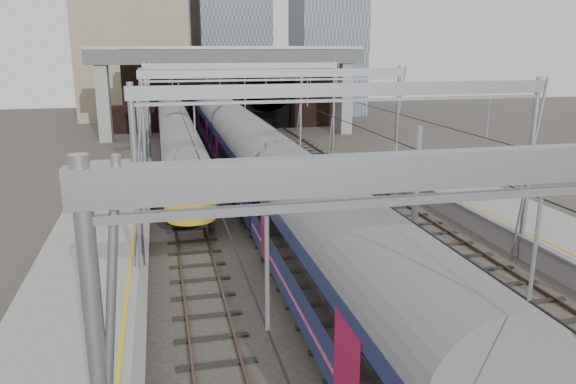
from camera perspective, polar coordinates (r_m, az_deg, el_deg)
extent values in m
plane|color=#38332D|center=(17.31, 14.88, -18.10)|extent=(160.00, 160.00, 0.00)
cube|color=gray|center=(17.76, -21.54, -15.71)|extent=(4.20, 55.00, 1.10)
cube|color=slate|center=(17.29, -14.78, -14.09)|extent=(0.35, 55.00, 0.12)
cube|color=gold|center=(17.30, -16.49, -13.96)|extent=(0.12, 55.00, 0.01)
cube|color=#4C3828|center=(29.19, -11.27, -3.92)|extent=(0.08, 80.00, 0.16)
cube|color=#4C3828|center=(29.25, -8.45, -3.75)|extent=(0.08, 80.00, 0.16)
cube|color=black|center=(29.24, -9.85, -3.98)|extent=(2.40, 80.00, 0.14)
cube|color=#4C3828|center=(29.54, -3.49, -3.44)|extent=(0.08, 80.00, 0.16)
cube|color=#4C3828|center=(29.79, -0.75, -3.25)|extent=(0.08, 80.00, 0.16)
cube|color=black|center=(29.68, -2.12, -3.48)|extent=(2.40, 80.00, 0.14)
cube|color=#4C3828|center=(30.41, 3.97, -2.91)|extent=(0.08, 80.00, 0.16)
cube|color=#4C3828|center=(30.85, 6.53, -2.72)|extent=(0.08, 80.00, 0.16)
cube|color=black|center=(30.65, 5.26, -2.95)|extent=(2.40, 80.00, 0.14)
cube|color=#4C3828|center=(31.77, 10.90, -2.38)|extent=(0.08, 80.00, 0.16)
cube|color=#4C3828|center=(32.37, 13.23, -2.19)|extent=(0.08, 80.00, 0.16)
cube|color=black|center=(32.08, 12.07, -2.41)|extent=(2.40, 80.00, 0.14)
cylinder|color=gray|center=(21.39, -15.07, -0.02)|extent=(0.24, 0.24, 8.00)
cylinder|color=gray|center=(26.38, 23.27, 1.99)|extent=(0.24, 0.24, 8.00)
cube|color=gray|center=(22.02, 6.43, 10.30)|extent=(16.80, 0.28, 0.50)
cylinder|color=gray|center=(35.13, -14.42, 5.59)|extent=(0.24, 0.24, 8.00)
cylinder|color=gray|center=(38.37, 11.00, 6.50)|extent=(0.24, 0.24, 8.00)
cube|color=gray|center=(35.52, -1.18, 11.97)|extent=(16.80, 0.28, 0.50)
cylinder|color=gray|center=(49.01, -14.13, 8.03)|extent=(0.24, 0.24, 8.00)
cylinder|color=gray|center=(51.39, 4.66, 8.70)|extent=(0.24, 0.24, 8.00)
cube|color=gray|center=(49.29, -4.60, 12.65)|extent=(16.80, 0.28, 0.50)
cylinder|color=gray|center=(60.96, -13.99, 9.24)|extent=(0.24, 0.24, 8.00)
cylinder|color=gray|center=(62.88, 1.33, 9.81)|extent=(0.24, 0.24, 8.00)
cube|color=gray|center=(61.18, -6.31, 12.97)|extent=(16.80, 0.28, 0.50)
cube|color=black|center=(28.00, -10.34, 6.73)|extent=(0.03, 80.00, 0.03)
cube|color=black|center=(28.47, -2.22, 7.08)|extent=(0.03, 80.00, 0.03)
cube|color=black|center=(29.47, 5.51, 7.28)|extent=(0.03, 80.00, 0.03)
cube|color=black|center=(30.96, 12.61, 7.35)|extent=(0.03, 80.00, 0.03)
cube|color=black|center=(65.56, -4.90, 10.39)|extent=(26.00, 2.00, 9.00)
cube|color=black|center=(65.21, -2.09, 8.74)|extent=(6.50, 0.10, 5.20)
cylinder|color=black|center=(65.00, -2.11, 11.02)|extent=(6.50, 0.10, 6.50)
cube|color=black|center=(64.25, -15.44, 7.15)|extent=(6.00, 1.50, 3.00)
cube|color=gray|center=(59.18, -18.23, 8.90)|extent=(1.20, 2.50, 8.20)
cube|color=gray|center=(62.18, 5.69, 9.78)|extent=(1.20, 2.50, 8.20)
cube|color=#535E55|center=(59.18, -6.09, 13.51)|extent=(28.00, 3.00, 1.40)
cube|color=gray|center=(59.18, -6.12, 14.38)|extent=(28.00, 3.00, 0.30)
cube|color=tan|center=(78.80, -15.53, 15.36)|extent=(14.00, 12.00, 22.00)
cube|color=gray|center=(92.88, -10.04, 14.22)|extent=(18.00, 14.00, 18.00)
cube|color=black|center=(42.97, -5.66, 2.60)|extent=(2.36, 69.97, 0.70)
cube|color=#121D3F|center=(42.61, -5.73, 5.22)|extent=(3.01, 69.97, 2.69)
cylinder|color=slate|center=(42.41, -5.78, 7.01)|extent=(2.95, 69.47, 2.95)
cube|color=black|center=(42.54, -5.74, 5.79)|extent=(3.03, 68.77, 0.81)
cube|color=#CC4078|center=(42.73, -5.70, 4.23)|extent=(3.03, 68.97, 0.13)
cube|color=black|center=(49.99, -11.35, 4.07)|extent=(2.00, 44.40, 0.70)
cube|color=#121D3F|center=(49.70, -11.45, 6.10)|extent=(2.54, 44.40, 2.27)
cylinder|color=slate|center=(49.55, -11.52, 7.39)|extent=(2.49, 43.90, 2.49)
cube|color=black|center=(49.65, -11.47, 6.51)|extent=(2.56, 43.20, 0.68)
cube|color=#CC4078|center=(49.80, -11.41, 5.37)|extent=(2.56, 43.40, 0.11)
cube|color=gold|center=(27.80, -9.92, -0.60)|extent=(2.49, 0.60, 2.07)
cube|color=black|center=(27.50, -9.95, 0.42)|extent=(1.91, 0.08, 0.91)
cylinder|color=black|center=(14.77, 7.55, -13.25)|extent=(0.16, 0.16, 4.68)
cube|color=black|center=(13.78, 8.10, -6.02)|extent=(0.39, 0.31, 0.88)
sphere|color=red|center=(13.61, 8.30, -5.42)|extent=(0.18, 0.18, 0.18)
cube|color=#1671AC|center=(18.19, 15.45, -16.20)|extent=(1.01, 0.75, 0.11)
cube|color=#1671AC|center=(23.68, 9.98, -8.39)|extent=(1.11, 0.98, 0.11)
cube|color=#1671AC|center=(21.11, 17.79, -11.87)|extent=(1.07, 0.92, 0.11)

